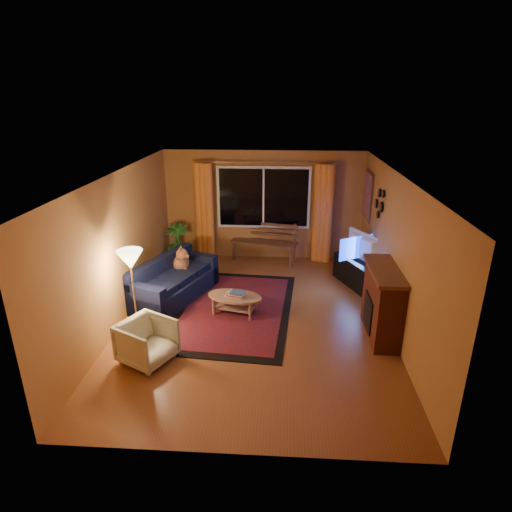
# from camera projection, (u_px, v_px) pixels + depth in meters

# --- Properties ---
(floor) EXTENTS (4.50, 6.00, 0.02)m
(floor) POSITION_uv_depth(u_px,v_px,m) (255.00, 319.00, 7.45)
(floor) COLOR brown
(floor) RESTS_ON ground
(ceiling) EXTENTS (4.50, 6.00, 0.02)m
(ceiling) POSITION_uv_depth(u_px,v_px,m) (255.00, 174.00, 6.55)
(ceiling) COLOR white
(ceiling) RESTS_ON ground
(wall_back) EXTENTS (4.50, 0.02, 2.50)m
(wall_back) POSITION_uv_depth(u_px,v_px,m) (264.00, 206.00, 9.80)
(wall_back) COLOR #B3753A
(wall_back) RESTS_ON ground
(wall_left) EXTENTS (0.02, 6.00, 2.50)m
(wall_left) POSITION_uv_depth(u_px,v_px,m) (120.00, 248.00, 7.13)
(wall_left) COLOR #B3753A
(wall_left) RESTS_ON ground
(wall_right) EXTENTS (0.02, 6.00, 2.50)m
(wall_right) POSITION_uv_depth(u_px,v_px,m) (395.00, 254.00, 6.86)
(wall_right) COLOR #B3753A
(wall_right) RESTS_ON ground
(window) EXTENTS (2.00, 0.02, 1.30)m
(window) POSITION_uv_depth(u_px,v_px,m) (263.00, 198.00, 9.67)
(window) COLOR black
(window) RESTS_ON wall_back
(curtain_rod) EXTENTS (3.20, 0.03, 0.03)m
(curtain_rod) POSITION_uv_depth(u_px,v_px,m) (264.00, 162.00, 9.34)
(curtain_rod) COLOR #BF8C3F
(curtain_rod) RESTS_ON wall_back
(curtain_left) EXTENTS (0.36, 0.36, 2.24)m
(curtain_left) POSITION_uv_depth(u_px,v_px,m) (205.00, 212.00, 9.81)
(curtain_left) COLOR orange
(curtain_left) RESTS_ON ground
(curtain_right) EXTENTS (0.36, 0.36, 2.24)m
(curtain_right) POSITION_uv_depth(u_px,v_px,m) (323.00, 214.00, 9.65)
(curtain_right) COLOR orange
(curtain_right) RESTS_ON ground
(bench) EXTENTS (1.57, 0.82, 0.45)m
(bench) POSITION_uv_depth(u_px,v_px,m) (264.00, 251.00, 9.93)
(bench) COLOR #533020
(bench) RESTS_ON ground
(potted_plant) EXTENTS (0.54, 0.54, 0.92)m
(potted_plant) POSITION_uv_depth(u_px,v_px,m) (178.00, 243.00, 9.76)
(potted_plant) COLOR #235B1E
(potted_plant) RESTS_ON ground
(sofa) EXTENTS (1.47, 2.08, 0.77)m
(sofa) POSITION_uv_depth(u_px,v_px,m) (174.00, 280.00, 8.04)
(sofa) COLOR black
(sofa) RESTS_ON ground
(dog) EXTENTS (0.42, 0.48, 0.44)m
(dog) POSITION_uv_depth(u_px,v_px,m) (181.00, 261.00, 8.36)
(dog) COLOR #A16140
(dog) RESTS_ON sofa
(armchair) EXTENTS (0.88, 0.90, 0.70)m
(armchair) POSITION_uv_depth(u_px,v_px,m) (147.00, 340.00, 6.16)
(armchair) COLOR beige
(armchair) RESTS_ON ground
(floor_lamp) EXTENTS (0.27, 0.27, 1.44)m
(floor_lamp) POSITION_uv_depth(u_px,v_px,m) (134.00, 294.00, 6.72)
(floor_lamp) COLOR #BF8C3F
(floor_lamp) RESTS_ON ground
(rug) EXTENTS (2.26, 3.33, 0.02)m
(rug) POSITION_uv_depth(u_px,v_px,m) (234.00, 309.00, 7.74)
(rug) COLOR #861003
(rug) RESTS_ON ground
(coffee_table) EXTENTS (1.17, 1.17, 0.35)m
(coffee_table) POSITION_uv_depth(u_px,v_px,m) (235.00, 305.00, 7.55)
(coffee_table) COLOR #A5775C
(coffee_table) RESTS_ON ground
(tv_console) EXTENTS (0.91, 1.36, 0.54)m
(tv_console) POSITION_uv_depth(u_px,v_px,m) (359.00, 274.00, 8.61)
(tv_console) COLOR black
(tv_console) RESTS_ON ground
(television) EXTENTS (0.61, 0.92, 0.57)m
(television) POSITION_uv_depth(u_px,v_px,m) (361.00, 248.00, 8.41)
(television) COLOR black
(television) RESTS_ON tv_console
(fireplace) EXTENTS (0.40, 1.20, 1.10)m
(fireplace) POSITION_uv_depth(u_px,v_px,m) (382.00, 304.00, 6.76)
(fireplace) COLOR maroon
(fireplace) RESTS_ON ground
(mirror_cluster) EXTENTS (0.06, 0.60, 0.56)m
(mirror_cluster) POSITION_uv_depth(u_px,v_px,m) (379.00, 201.00, 7.88)
(mirror_cluster) COLOR black
(mirror_cluster) RESTS_ON wall_right
(painting) EXTENTS (0.04, 0.76, 0.96)m
(painting) POSITION_uv_depth(u_px,v_px,m) (367.00, 195.00, 9.01)
(painting) COLOR #DC5211
(painting) RESTS_ON wall_right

